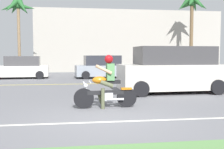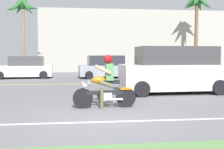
{
  "view_description": "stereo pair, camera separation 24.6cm",
  "coord_description": "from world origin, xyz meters",
  "px_view_note": "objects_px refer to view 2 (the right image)",
  "views": [
    {
      "loc": [
        -0.83,
        -6.99,
        1.7
      ],
      "look_at": [
        0.51,
        2.62,
        0.98
      ],
      "focal_mm": 43.64,
      "sensor_mm": 36.0,
      "label": 1
    },
    {
      "loc": [
        -0.59,
        -7.02,
        1.7
      ],
      "look_at": [
        0.51,
        2.62,
        0.98
      ],
      "focal_mm": 43.64,
      "sensor_mm": 36.0,
      "label": 2
    }
  ],
  "objects_px": {
    "motorcyclist": "(105,86)",
    "palm_tree_2": "(23,11)",
    "parked_car_1": "(25,68)",
    "palm_tree_0": "(197,8)",
    "suv_nearby": "(174,71)",
    "parked_car_3": "(187,68)",
    "parked_car_2": "(108,67)"
  },
  "relations": [
    {
      "from": "motorcyclist",
      "to": "parked_car_1",
      "type": "distance_m",
      "value": 12.43
    },
    {
      "from": "palm_tree_0",
      "to": "parked_car_3",
      "type": "bearing_deg",
      "value": -119.51
    },
    {
      "from": "palm_tree_0",
      "to": "palm_tree_2",
      "type": "relative_size",
      "value": 1.16
    },
    {
      "from": "parked_car_1",
      "to": "palm_tree_2",
      "type": "distance_m",
      "value": 4.87
    },
    {
      "from": "parked_car_2",
      "to": "parked_car_3",
      "type": "height_order",
      "value": "parked_car_2"
    },
    {
      "from": "parked_car_2",
      "to": "palm_tree_0",
      "type": "bearing_deg",
      "value": 24.92
    },
    {
      "from": "suv_nearby",
      "to": "palm_tree_0",
      "type": "relative_size",
      "value": 0.7
    },
    {
      "from": "motorcyclist",
      "to": "parked_car_1",
      "type": "relative_size",
      "value": 0.49
    },
    {
      "from": "parked_car_2",
      "to": "parked_car_3",
      "type": "xyz_separation_m",
      "value": [
        5.46,
        -1.18,
        -0.05
      ]
    },
    {
      "from": "parked_car_1",
      "to": "suv_nearby",
      "type": "bearing_deg",
      "value": -46.19
    },
    {
      "from": "suv_nearby",
      "to": "parked_car_1",
      "type": "distance_m",
      "value": 11.7
    },
    {
      "from": "motorcyclist",
      "to": "palm_tree_2",
      "type": "bearing_deg",
      "value": 111.07
    },
    {
      "from": "parked_car_1",
      "to": "palm_tree_0",
      "type": "height_order",
      "value": "palm_tree_0"
    },
    {
      "from": "parked_car_3",
      "to": "parked_car_2",
      "type": "bearing_deg",
      "value": 167.85
    },
    {
      "from": "motorcyclist",
      "to": "palm_tree_0",
      "type": "distance_m",
      "value": 18.43
    },
    {
      "from": "parked_car_3",
      "to": "palm_tree_2",
      "type": "distance_m",
      "value": 13.22
    },
    {
      "from": "suv_nearby",
      "to": "parked_car_1",
      "type": "height_order",
      "value": "suv_nearby"
    },
    {
      "from": "motorcyclist",
      "to": "parked_car_3",
      "type": "relative_size",
      "value": 0.47
    },
    {
      "from": "suv_nearby",
      "to": "parked_car_3",
      "type": "distance_m",
      "value": 7.65
    },
    {
      "from": "parked_car_1",
      "to": "palm_tree_2",
      "type": "relative_size",
      "value": 0.68
    },
    {
      "from": "parked_car_1",
      "to": "parked_car_2",
      "type": "height_order",
      "value": "parked_car_2"
    },
    {
      "from": "parked_car_1",
      "to": "palm_tree_0",
      "type": "bearing_deg",
      "value": 13.68
    },
    {
      "from": "parked_car_2",
      "to": "palm_tree_2",
      "type": "distance_m",
      "value": 8.17
    },
    {
      "from": "parked_car_1",
      "to": "palm_tree_2",
      "type": "xyz_separation_m",
      "value": [
        -0.48,
        2.16,
        4.34
      ]
    },
    {
      "from": "parked_car_2",
      "to": "palm_tree_2",
      "type": "xyz_separation_m",
      "value": [
        -6.45,
        2.54,
        4.32
      ]
    },
    {
      "from": "suv_nearby",
      "to": "parked_car_2",
      "type": "xyz_separation_m",
      "value": [
        -2.13,
        8.05,
        -0.23
      ]
    },
    {
      "from": "palm_tree_2",
      "to": "parked_car_1",
      "type": "bearing_deg",
      "value": -77.48
    },
    {
      "from": "suv_nearby",
      "to": "palm_tree_2",
      "type": "distance_m",
      "value": 14.23
    },
    {
      "from": "motorcyclist",
      "to": "parked_car_2",
      "type": "distance_m",
      "value": 11.15
    },
    {
      "from": "parked_car_1",
      "to": "parked_car_3",
      "type": "xyz_separation_m",
      "value": [
        11.44,
        -1.56,
        -0.03
      ]
    },
    {
      "from": "motorcyclist",
      "to": "suv_nearby",
      "type": "bearing_deg",
      "value": 42.34
    },
    {
      "from": "parked_car_3",
      "to": "palm_tree_0",
      "type": "relative_size",
      "value": 0.62
    }
  ]
}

